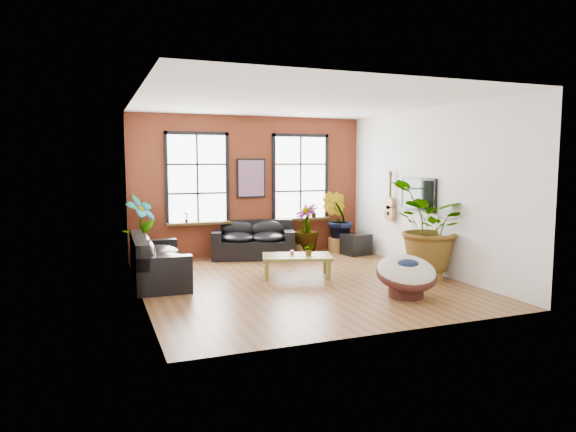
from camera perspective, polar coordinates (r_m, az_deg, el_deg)
name	(u,v)px	position (r m, az deg, el deg)	size (l,w,h in m)	color
room	(296,193)	(10.07, 0.93, 2.56)	(6.04, 6.54, 3.54)	brown
sofa_back	(253,241)	(12.71, -3.91, -2.79)	(2.18, 1.48, 0.91)	black
sofa_left	(155,261)	(10.42, -14.51, -4.89)	(1.03, 2.34, 0.92)	black
coffee_table	(297,258)	(10.55, 1.00, -4.66)	(1.58, 1.19, 0.54)	brown
papasan_chair	(406,274)	(9.24, 13.01, -6.30)	(1.29, 1.30, 0.79)	#3E1C16
poster	(251,178)	(12.92, -4.12, 4.21)	(0.74, 0.06, 0.98)	black
tv_wall_unit	(409,198)	(11.87, 13.34, 1.93)	(0.13, 1.86, 1.20)	black
media_box	(356,244)	(13.20, 7.57, -3.14)	(0.73, 0.64, 0.53)	black
pot_back_left	(143,258)	(12.25, -15.82, -4.47)	(0.48, 0.48, 0.35)	olive
pot_back_right	(338,244)	(13.63, 5.56, -3.16)	(0.60, 0.60, 0.37)	olive
pot_right_wall	(431,270)	(10.82, 15.55, -5.80)	(0.50, 0.50, 0.36)	olive
pot_mid	(304,249)	(12.97, 1.79, -3.68)	(0.62, 0.62, 0.34)	olive
floor_plant_back_left	(141,227)	(12.11, -15.99, -1.16)	(0.78, 0.53, 1.48)	#195E1B
floor_plant_back_right	(337,219)	(13.55, 5.50, -0.32)	(0.79, 0.64, 1.43)	#195E1B
floor_plant_right_wall	(430,226)	(10.68, 15.52, -1.09)	(1.65, 1.43, 1.83)	#195E1B
floor_plant_mid	(306,227)	(12.89, 1.99, -1.25)	(0.66, 0.66, 1.17)	#195E1B
table_plant	(309,250)	(10.49, 2.35, -3.74)	(0.22, 0.19, 0.25)	#195E1B
sill_plant_left	(186,217)	(12.56, -11.24, -0.13)	(0.14, 0.10, 0.27)	#195E1B
sill_plant_right	(314,212)	(13.53, 2.87, 0.41)	(0.15, 0.15, 0.27)	#195E1B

